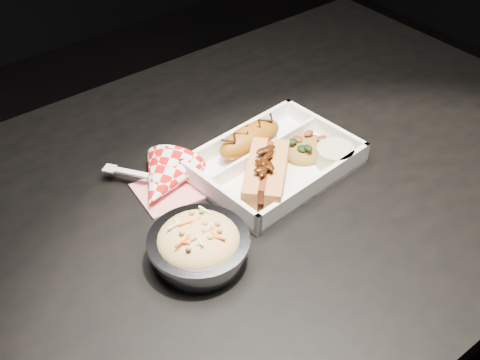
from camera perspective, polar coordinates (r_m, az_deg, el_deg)
name	(u,v)px	position (r m, az deg, el deg)	size (l,w,h in m)	color
dining_table	(259,217)	(1.02, 1.82, -3.48)	(1.20, 0.80, 0.75)	black
food_tray	(274,164)	(0.96, 3.22, 1.50)	(0.26, 0.20, 0.04)	white
fried_pastry	(250,139)	(0.98, 0.96, 3.90)	(0.12, 0.05, 0.05)	#A05810
hotdog	(266,173)	(0.91, 2.48, 0.63)	(0.14, 0.13, 0.06)	#CD8946
fried_rice_mound	(307,144)	(0.99, 6.38, 3.39)	(0.09, 0.07, 0.03)	olive
cupcake_liner	(335,156)	(0.97, 8.96, 2.26)	(0.06, 0.06, 0.03)	#B6C998
foil_coleslaw_cup	(199,244)	(0.81, -3.94, -6.06)	(0.14, 0.14, 0.06)	silver
napkin_fork	(164,181)	(0.93, -7.24, -0.10)	(0.15, 0.16, 0.10)	red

